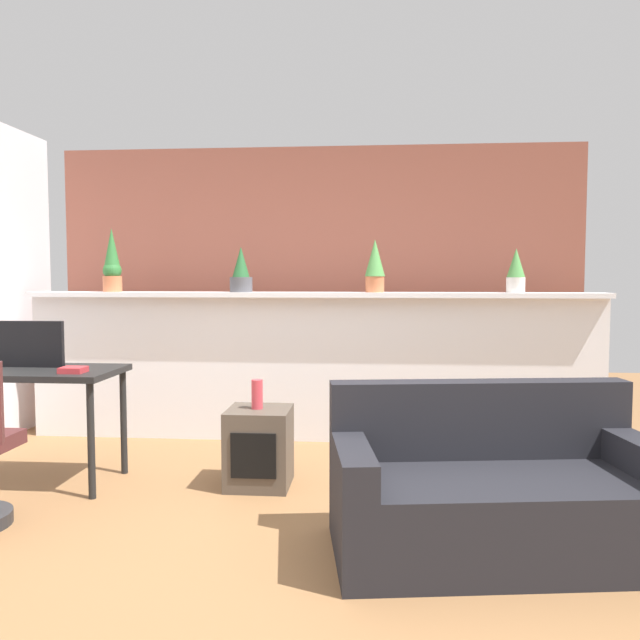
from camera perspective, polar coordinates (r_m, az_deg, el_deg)
The scene contains 14 objects.
ground_plane at distance 3.46m, azimuth -4.21°, elevation -18.91°, with size 12.00×12.00×0.00m, color brown.
divider_wall at distance 5.23m, azimuth -0.79°, elevation -4.38°, with size 4.67×0.16×1.18m, color silver.
plant_shelf at distance 5.14m, azimuth -0.84°, elevation 2.29°, with size 4.67×0.30×0.04m, color silver.
brick_wall_behind at distance 5.78m, azimuth -0.21°, elevation 2.98°, with size 4.67×0.10×2.50m, color brown.
potted_plant_0 at distance 5.56m, azimuth -18.15°, elevation 4.82°, with size 0.15×0.15×0.53m.
potted_plant_1 at distance 5.21m, azimuth -7.10°, elevation 4.26°, with size 0.18×0.18×0.37m.
potted_plant_2 at distance 5.11m, azimuth 4.95°, elevation 4.93°, with size 0.16×0.16×0.42m.
potted_plant_3 at distance 5.24m, azimuth 17.16°, elevation 4.25°, with size 0.14×0.14×0.35m.
desk at distance 4.52m, azimuth -24.40°, elevation -5.08°, with size 1.10×0.60×0.75m.
tv_monitor at distance 4.58m, azimuth -24.45°, elevation -1.98°, with size 0.43×0.04×0.30m, color black.
side_cube_shelf at distance 4.17m, azimuth -5.49°, elevation -11.30°, with size 0.40×0.41×0.50m.
vase_on_shelf at distance 4.10m, azimuth -5.66°, elevation -6.63°, with size 0.07×0.07×0.19m, color #CC3D47.
book_on_desk at distance 4.22m, azimuth -21.26°, elevation -4.19°, with size 0.15×0.13×0.04m, color #B22D33.
couch at distance 3.32m, azimuth 15.31°, elevation -14.85°, with size 1.65×0.97×0.80m.
Camera 1 is at (0.51, -3.15, 1.34)m, focal length 35.68 mm.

